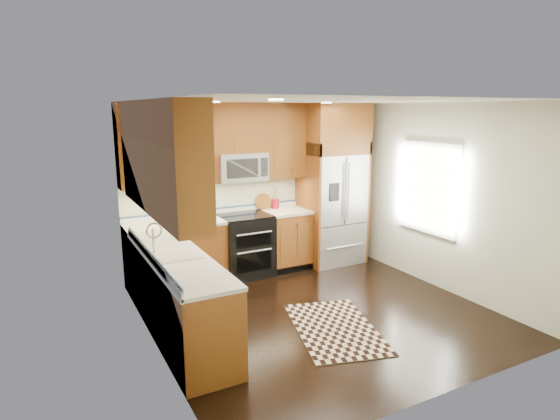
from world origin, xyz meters
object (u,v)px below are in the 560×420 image
rug (335,328)px  utensil_crock (275,201)px  refrigerator (332,184)px  range (245,245)px  knife_block (188,214)px

rug → utensil_crock: bearing=95.0°
refrigerator → utensil_crock: size_ratio=7.98×
refrigerator → utensil_crock: (-0.91, 0.28, -0.25)m
utensil_crock → range: bearing=-159.6°
range → utensil_crock: 0.90m
rug → knife_block: (-1.04, 2.21, 1.03)m
rug → knife_block: size_ratio=6.12×
range → knife_block: bearing=175.8°
utensil_crock → knife_block: bearing=-173.3°
range → knife_block: 1.03m
utensil_crock → rug: bearing=-100.8°
range → rug: bearing=-85.0°
knife_block → utensil_crock: size_ratio=0.75×
rug → utensil_crock: size_ratio=4.57×
refrigerator → rug: (-1.36, -2.11, -1.30)m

